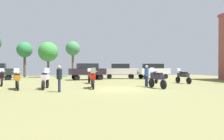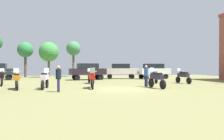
% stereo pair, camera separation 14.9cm
% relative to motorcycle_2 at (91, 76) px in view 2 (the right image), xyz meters
% --- Properties ---
extents(ground_plane, '(44.00, 52.00, 0.02)m').
position_rel_motorcycle_2_xyz_m(ground_plane, '(1.42, -5.70, -0.72)').
color(ground_plane, olive).
extents(motorcycle_2, '(0.66, 2.14, 1.44)m').
position_rel_motorcycle_2_xyz_m(motorcycle_2, '(0.00, 0.00, 0.00)').
color(motorcycle_2, black).
rests_on(motorcycle_2, ground).
extents(motorcycle_4, '(0.62, 2.25, 1.50)m').
position_rel_motorcycle_2_xyz_m(motorcycle_4, '(-3.71, -4.54, 0.03)').
color(motorcycle_4, black).
rests_on(motorcycle_4, ground).
extents(motorcycle_5, '(0.78, 2.20, 1.45)m').
position_rel_motorcycle_2_xyz_m(motorcycle_5, '(-7.58, -1.03, 0.01)').
color(motorcycle_5, black).
rests_on(motorcycle_5, ground).
extents(motorcycle_6, '(0.70, 2.21, 1.49)m').
position_rel_motorcycle_2_xyz_m(motorcycle_6, '(4.33, -5.56, 0.03)').
color(motorcycle_6, black).
rests_on(motorcycle_6, ground).
extents(motorcycle_7, '(0.71, 2.17, 1.44)m').
position_rel_motorcycle_2_xyz_m(motorcycle_7, '(8.63, -1.56, 0.00)').
color(motorcycle_7, black).
rests_on(motorcycle_7, ground).
extents(motorcycle_10, '(0.62, 2.25, 1.50)m').
position_rel_motorcycle_2_xyz_m(motorcycle_10, '(-0.36, -4.82, 0.03)').
color(motorcycle_10, black).
rests_on(motorcycle_10, ground).
extents(motorcycle_11, '(0.80, 2.20, 1.47)m').
position_rel_motorcycle_2_xyz_m(motorcycle_11, '(-5.62, -4.54, 0.02)').
color(motorcycle_11, black).
rests_on(motorcycle_11, ground).
extents(motorcycle_13, '(0.62, 2.14, 1.51)m').
position_rel_motorcycle_2_xyz_m(motorcycle_13, '(6.15, -0.39, 0.03)').
color(motorcycle_13, black).
rests_on(motorcycle_13, ground).
extents(car_1, '(4.55, 2.54, 2.00)m').
position_rel_motorcycle_2_xyz_m(car_1, '(4.69, 7.87, 0.46)').
color(car_1, black).
rests_on(car_1, ground).
extents(car_3, '(4.51, 2.40, 2.00)m').
position_rel_motorcycle_2_xyz_m(car_3, '(8.98, 6.93, 0.46)').
color(car_3, black).
rests_on(car_3, ground).
extents(car_4, '(4.57, 2.62, 2.00)m').
position_rel_motorcycle_2_xyz_m(car_4, '(0.16, 6.10, 0.46)').
color(car_4, black).
rests_on(car_4, ground).
extents(person_2, '(0.40, 0.40, 1.65)m').
position_rel_motorcycle_2_xyz_m(person_2, '(-2.64, -6.84, 0.25)').
color(person_2, '#26294E').
rests_on(person_2, ground).
extents(person_3, '(0.46, 0.46, 1.70)m').
position_rel_motorcycle_2_xyz_m(person_3, '(4.03, -4.16, 0.28)').
color(person_3, '#282C4F').
rests_on(person_3, ground).
extents(tree_1, '(2.26, 2.26, 5.65)m').
position_rel_motorcycle_2_xyz_m(tree_1, '(-1.45, 14.55, 3.71)').
color(tree_1, brown).
rests_on(tree_1, ground).
extents(tree_4, '(2.98, 2.98, 5.39)m').
position_rel_motorcycle_2_xyz_m(tree_4, '(-5.16, 13.92, 3.16)').
color(tree_4, brown).
rests_on(tree_4, ground).
extents(tree_5, '(2.31, 2.31, 5.33)m').
position_rel_motorcycle_2_xyz_m(tree_5, '(-8.60, 14.14, 3.38)').
color(tree_5, brown).
rests_on(tree_5, ground).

